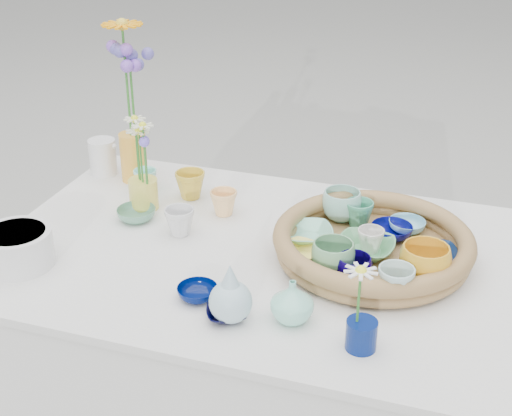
% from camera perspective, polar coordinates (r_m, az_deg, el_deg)
% --- Properties ---
extents(wicker_tray, '(0.47, 0.47, 0.08)m').
position_cam_1_polar(wicker_tray, '(1.70, 9.32, -2.89)').
color(wicker_tray, brown).
rests_on(wicker_tray, display_table).
extents(tray_ceramic_0, '(0.11, 0.11, 0.03)m').
position_cam_1_polar(tray_ceramic_0, '(1.78, 10.79, -1.86)').
color(tray_ceramic_0, '#070960').
rests_on(tray_ceramic_0, wicker_tray).
extents(tray_ceramic_1, '(0.13, 0.13, 0.03)m').
position_cam_1_polar(tray_ceramic_1, '(1.71, 14.09, -3.60)').
color(tray_ceramic_1, '#061738').
rests_on(tray_ceramic_1, wicker_tray).
extents(tray_ceramic_2, '(0.11, 0.11, 0.09)m').
position_cam_1_polar(tray_ceramic_2, '(1.60, 13.34, -4.39)').
color(tray_ceramic_2, gold).
rests_on(tray_ceramic_2, wicker_tray).
extents(tray_ceramic_3, '(0.14, 0.14, 0.03)m').
position_cam_1_polar(tray_ceramic_3, '(1.70, 8.76, -3.15)').
color(tray_ceramic_3, '#57A067').
rests_on(tray_ceramic_3, wicker_tray).
extents(tray_ceramic_4, '(0.10, 0.10, 0.08)m').
position_cam_1_polar(tray_ceramic_4, '(1.60, 6.17, -4.00)').
color(tray_ceramic_4, '#67A370').
rests_on(tray_ceramic_4, wicker_tray).
extents(tray_ceramic_5, '(0.16, 0.16, 0.03)m').
position_cam_1_polar(tray_ceramic_5, '(1.74, 4.16, -2.10)').
color(tray_ceramic_5, '#7DCBAD').
rests_on(tray_ceramic_5, wicker_tray).
extents(tray_ceramic_6, '(0.12, 0.12, 0.08)m').
position_cam_1_polar(tray_ceramic_6, '(1.83, 6.88, 0.21)').
color(tray_ceramic_6, '#8BC6B9').
rests_on(tray_ceramic_6, wicker_tray).
extents(tray_ceramic_7, '(0.07, 0.07, 0.06)m').
position_cam_1_polar(tray_ceramic_7, '(1.70, 9.14, -2.60)').
color(tray_ceramic_7, silver).
rests_on(tray_ceramic_7, wicker_tray).
extents(tray_ceramic_8, '(0.12, 0.12, 0.03)m').
position_cam_1_polar(tray_ceramic_8, '(1.81, 11.98, -1.41)').
color(tray_ceramic_8, '#7DCCE1').
rests_on(tray_ceramic_8, wicker_tray).
extents(tray_ceramic_9, '(0.10, 0.10, 0.06)m').
position_cam_1_polar(tray_ceramic_9, '(1.58, 7.83, -4.88)').
color(tray_ceramic_9, '#08003D').
rests_on(tray_ceramic_9, wicker_tray).
extents(tray_ceramic_10, '(0.13, 0.13, 0.02)m').
position_cam_1_polar(tray_ceramic_10, '(1.67, 3.63, -3.54)').
color(tray_ceramic_10, '#FFE863').
rests_on(tray_ceramic_10, wicker_tray).
extents(tray_ceramic_11, '(0.09, 0.09, 0.07)m').
position_cam_1_polar(tray_ceramic_11, '(1.54, 11.11, -5.91)').
color(tray_ceramic_11, '#A8CBC7').
rests_on(tray_ceramic_11, wicker_tray).
extents(tray_ceramic_12, '(0.08, 0.08, 0.07)m').
position_cam_1_polar(tray_ceramic_12, '(1.81, 8.24, -0.47)').
color(tray_ceramic_12, '#3F9572').
rests_on(tray_ceramic_12, wicker_tray).
extents(loose_ceramic_0, '(0.10, 0.10, 0.08)m').
position_cam_1_polar(loose_ceramic_0, '(1.98, -5.27, 1.85)').
color(loose_ceramic_0, gold).
rests_on(loose_ceramic_0, display_table).
extents(loose_ceramic_1, '(0.08, 0.08, 0.07)m').
position_cam_1_polar(loose_ceramic_1, '(1.89, -2.60, 0.42)').
color(loose_ceramic_1, '#FFC67B').
rests_on(loose_ceramic_1, display_table).
extents(loose_ceramic_2, '(0.13, 0.13, 0.03)m').
position_cam_1_polar(loose_ceramic_2, '(1.89, -9.55, -0.50)').
color(loose_ceramic_2, '#53886C').
rests_on(loose_ceramic_2, display_table).
extents(loose_ceramic_3, '(0.09, 0.09, 0.07)m').
position_cam_1_polar(loose_ceramic_3, '(1.80, -6.13, -1.09)').
color(loose_ceramic_3, silver).
rests_on(loose_ceramic_3, display_table).
extents(loose_ceramic_4, '(0.10, 0.10, 0.03)m').
position_cam_1_polar(loose_ceramic_4, '(1.56, -4.71, -6.77)').
color(loose_ceramic_4, '#000C45').
rests_on(loose_ceramic_4, display_table).
extents(loose_ceramic_5, '(0.08, 0.08, 0.06)m').
position_cam_1_polar(loose_ceramic_5, '(2.05, -8.83, 2.24)').
color(loose_ceramic_5, '#91E9D7').
rests_on(loose_ceramic_5, display_table).
extents(loose_ceramic_6, '(0.12, 0.12, 0.02)m').
position_cam_1_polar(loose_ceramic_6, '(1.49, -2.33, -8.43)').
color(loose_ceramic_6, black).
rests_on(loose_ceramic_6, display_table).
extents(fluted_bowl, '(0.17, 0.17, 0.09)m').
position_cam_1_polar(fluted_bowl, '(1.75, -18.53, -3.04)').
color(fluted_bowl, silver).
rests_on(fluted_bowl, display_table).
extents(bud_vase_paleblue, '(0.10, 0.10, 0.14)m').
position_cam_1_polar(bud_vase_paleblue, '(1.45, -2.06, -6.72)').
color(bud_vase_paleblue, '#A0C2CD').
rests_on(bud_vase_paleblue, display_table).
extents(bud_vase_seafoam, '(0.09, 0.09, 0.09)m').
position_cam_1_polar(bud_vase_seafoam, '(1.47, 2.91, -7.44)').
color(bud_vase_seafoam, '#84D7BD').
rests_on(bud_vase_seafoam, display_table).
extents(bud_vase_cobalt, '(0.07, 0.07, 0.06)m').
position_cam_1_polar(bud_vase_cobalt, '(1.42, 8.42, -10.00)').
color(bud_vase_cobalt, '#061856').
rests_on(bud_vase_cobalt, display_table).
extents(single_daisy, '(0.08, 0.08, 0.13)m').
position_cam_1_polar(single_daisy, '(1.37, 8.23, -7.03)').
color(single_daisy, white).
rests_on(single_daisy, bud_vase_cobalt).
extents(tall_vase_yellow, '(0.09, 0.09, 0.14)m').
position_cam_1_polar(tall_vase_yellow, '(2.10, -9.77, 4.04)').
color(tall_vase_yellow, gold).
rests_on(tall_vase_yellow, display_table).
extents(gerbera, '(0.13, 0.13, 0.33)m').
position_cam_1_polar(gerbera, '(2.02, -10.30, 9.92)').
color(gerbera, '#F99809').
rests_on(gerbera, tall_vase_yellow).
extents(hydrangea, '(0.09, 0.09, 0.31)m').
position_cam_1_polar(hydrangea, '(2.04, -9.86, 8.77)').
color(hydrangea, '#564FA4').
rests_on(hydrangea, tall_vase_yellow).
extents(white_pitcher, '(0.14, 0.12, 0.11)m').
position_cam_1_polar(white_pitcher, '(2.17, -12.16, 4.01)').
color(white_pitcher, silver).
rests_on(white_pitcher, display_table).
extents(daisy_cup, '(0.08, 0.08, 0.08)m').
position_cam_1_polar(daisy_cup, '(1.94, -8.98, 1.13)').
color(daisy_cup, '#DCCD4E').
rests_on(daisy_cup, display_table).
extents(daisy_posy, '(0.10, 0.10, 0.17)m').
position_cam_1_polar(daisy_posy, '(1.88, -9.26, 4.52)').
color(daisy_posy, silver).
rests_on(daisy_posy, daisy_cup).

